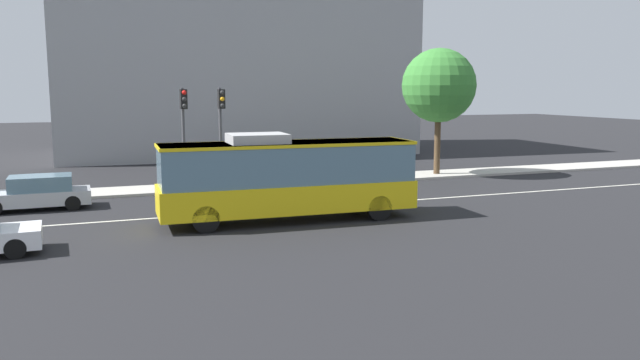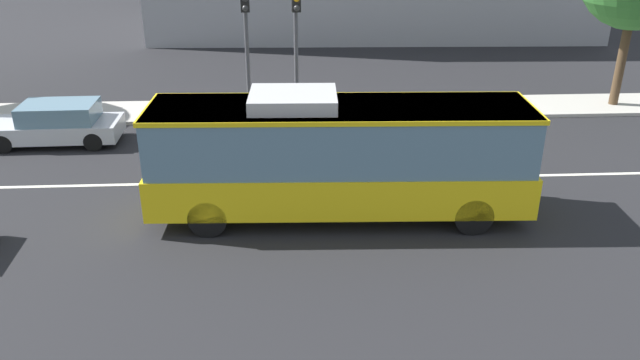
{
  "view_description": "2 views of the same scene",
  "coord_description": "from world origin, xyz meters",
  "px_view_note": "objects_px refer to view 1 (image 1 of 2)",
  "views": [
    {
      "loc": [
        -6.89,
        -25.29,
        5.17
      ],
      "look_at": [
        2.18,
        -1.08,
        1.36
      ],
      "focal_mm": 35.0,
      "sensor_mm": 36.0,
      "label": 1
    },
    {
      "loc": [
        -0.94,
        -17.5,
        7.96
      ],
      "look_at": [
        -0.11,
        -2.12,
        0.98
      ],
      "focal_mm": 35.17,
      "sensor_mm": 36.0,
      "label": 2
    }
  ],
  "objects_px": {
    "transit_bus": "(288,175)",
    "traffic_light_mid_block": "(184,121)",
    "traffic_light_near_corner": "(221,121)",
    "sedan_silver": "(37,193)",
    "street_tree_kerbside_centre": "(439,86)"
  },
  "relations": [
    {
      "from": "transit_bus",
      "to": "traffic_light_mid_block",
      "type": "height_order",
      "value": "traffic_light_mid_block"
    },
    {
      "from": "traffic_light_near_corner",
      "to": "traffic_light_mid_block",
      "type": "height_order",
      "value": "same"
    },
    {
      "from": "sedan_silver",
      "to": "traffic_light_mid_block",
      "type": "xyz_separation_m",
      "value": [
        6.64,
        2.11,
        2.84
      ]
    },
    {
      "from": "traffic_light_near_corner",
      "to": "traffic_light_mid_block",
      "type": "bearing_deg",
      "value": -97.86
    },
    {
      "from": "traffic_light_near_corner",
      "to": "street_tree_kerbside_centre",
      "type": "bearing_deg",
      "value": 89.41
    },
    {
      "from": "traffic_light_near_corner",
      "to": "traffic_light_mid_block",
      "type": "distance_m",
      "value": 1.84
    },
    {
      "from": "sedan_silver",
      "to": "traffic_light_mid_block",
      "type": "distance_m",
      "value": 7.52
    },
    {
      "from": "sedan_silver",
      "to": "traffic_light_mid_block",
      "type": "bearing_deg",
      "value": -163.28
    },
    {
      "from": "traffic_light_mid_block",
      "to": "street_tree_kerbside_centre",
      "type": "relative_size",
      "value": 0.69
    },
    {
      "from": "sedan_silver",
      "to": "traffic_light_near_corner",
      "type": "height_order",
      "value": "traffic_light_near_corner"
    },
    {
      "from": "traffic_light_mid_block",
      "to": "transit_bus",
      "type": "bearing_deg",
      "value": 14.6
    },
    {
      "from": "transit_bus",
      "to": "street_tree_kerbside_centre",
      "type": "height_order",
      "value": "street_tree_kerbside_centre"
    },
    {
      "from": "sedan_silver",
      "to": "street_tree_kerbside_centre",
      "type": "height_order",
      "value": "street_tree_kerbside_centre"
    },
    {
      "from": "sedan_silver",
      "to": "street_tree_kerbside_centre",
      "type": "xyz_separation_m",
      "value": [
        21.56,
        3.02,
        4.6
      ]
    },
    {
      "from": "street_tree_kerbside_centre",
      "to": "transit_bus",
      "type": "bearing_deg",
      "value": -143.47
    }
  ]
}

